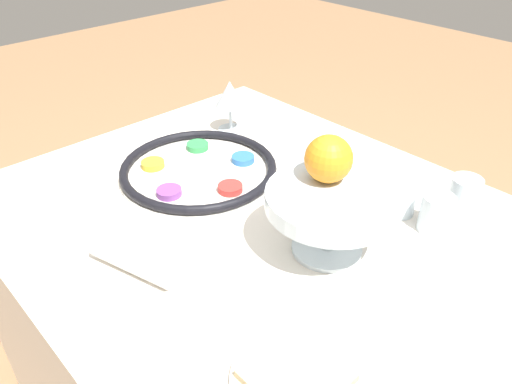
{
  "coord_description": "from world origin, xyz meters",
  "views": [
    {
      "loc": [
        0.53,
        -0.55,
        1.28
      ],
      "look_at": [
        -0.07,
        0.01,
        0.74
      ],
      "focal_mm": 35.0,
      "sensor_mm": 36.0,
      "label": 1
    }
  ],
  "objects_px": {
    "bread_plate": "(296,378)",
    "cup_far": "(401,196)",
    "seder_plate": "(199,170)",
    "cup_near": "(464,195)",
    "fruit_stand": "(331,205)",
    "wine_glass": "(230,96)",
    "napkin_roll": "(135,258)",
    "cup_mid": "(436,214)",
    "orange_fruit": "(329,159)"
  },
  "relations": [
    {
      "from": "bread_plate",
      "to": "cup_far",
      "type": "xyz_separation_m",
      "value": [
        -0.13,
        0.43,
        0.03
      ]
    },
    {
      "from": "seder_plate",
      "to": "cup_near",
      "type": "xyz_separation_m",
      "value": [
        0.46,
        0.3,
        0.02
      ]
    },
    {
      "from": "fruit_stand",
      "to": "cup_near",
      "type": "xyz_separation_m",
      "value": [
        0.1,
        0.29,
        -0.06
      ]
    },
    {
      "from": "wine_glass",
      "to": "bread_plate",
      "type": "bearing_deg",
      "value": -34.13
    },
    {
      "from": "bread_plate",
      "to": "napkin_roll",
      "type": "height_order",
      "value": "napkin_roll"
    },
    {
      "from": "wine_glass",
      "to": "cup_far",
      "type": "xyz_separation_m",
      "value": [
        0.51,
        0.0,
        -0.06
      ]
    },
    {
      "from": "bread_plate",
      "to": "wine_glass",
      "type": "bearing_deg",
      "value": 145.87
    },
    {
      "from": "seder_plate",
      "to": "fruit_stand",
      "type": "bearing_deg",
      "value": 1.61
    },
    {
      "from": "cup_mid",
      "to": "cup_far",
      "type": "xyz_separation_m",
      "value": [
        -0.08,
        0.0,
        0.0
      ]
    },
    {
      "from": "fruit_stand",
      "to": "napkin_roll",
      "type": "bearing_deg",
      "value": -124.19
    },
    {
      "from": "fruit_stand",
      "to": "cup_mid",
      "type": "height_order",
      "value": "fruit_stand"
    },
    {
      "from": "wine_glass",
      "to": "orange_fruit",
      "type": "height_order",
      "value": "orange_fruit"
    },
    {
      "from": "bread_plate",
      "to": "cup_far",
      "type": "distance_m",
      "value": 0.45
    },
    {
      "from": "wine_glass",
      "to": "seder_plate",
      "type": "bearing_deg",
      "value": -58.07
    },
    {
      "from": "fruit_stand",
      "to": "cup_near",
      "type": "bearing_deg",
      "value": 70.39
    },
    {
      "from": "fruit_stand",
      "to": "wine_glass",
      "type": "bearing_deg",
      "value": 158.59
    },
    {
      "from": "seder_plate",
      "to": "orange_fruit",
      "type": "distance_m",
      "value": 0.36
    },
    {
      "from": "cup_far",
      "to": "wine_glass",
      "type": "bearing_deg",
      "value": -179.55
    },
    {
      "from": "cup_near",
      "to": "fruit_stand",
      "type": "bearing_deg",
      "value": -109.61
    },
    {
      "from": "seder_plate",
      "to": "orange_fruit",
      "type": "bearing_deg",
      "value": 5.93
    },
    {
      "from": "orange_fruit",
      "to": "cup_far",
      "type": "distance_m",
      "value": 0.22
    },
    {
      "from": "wine_glass",
      "to": "fruit_stand",
      "type": "relative_size",
      "value": 0.59
    },
    {
      "from": "cup_mid",
      "to": "bread_plate",
      "type": "bearing_deg",
      "value": -83.13
    },
    {
      "from": "fruit_stand",
      "to": "cup_mid",
      "type": "xyz_separation_m",
      "value": [
        0.1,
        0.19,
        -0.06
      ]
    },
    {
      "from": "orange_fruit",
      "to": "cup_far",
      "type": "relative_size",
      "value": 1.11
    },
    {
      "from": "fruit_stand",
      "to": "cup_mid",
      "type": "relative_size",
      "value": 3.02
    },
    {
      "from": "seder_plate",
      "to": "fruit_stand",
      "type": "distance_m",
      "value": 0.37
    },
    {
      "from": "bread_plate",
      "to": "napkin_roll",
      "type": "distance_m",
      "value": 0.34
    },
    {
      "from": "wine_glass",
      "to": "bread_plate",
      "type": "relative_size",
      "value": 0.74
    },
    {
      "from": "seder_plate",
      "to": "napkin_roll",
      "type": "xyz_separation_m",
      "value": [
        0.17,
        -0.27,
        0.01
      ]
    },
    {
      "from": "seder_plate",
      "to": "fruit_stand",
      "type": "height_order",
      "value": "fruit_stand"
    },
    {
      "from": "orange_fruit",
      "to": "cup_near",
      "type": "height_order",
      "value": "orange_fruit"
    },
    {
      "from": "fruit_stand",
      "to": "cup_far",
      "type": "relative_size",
      "value": 3.02
    },
    {
      "from": "cup_near",
      "to": "cup_mid",
      "type": "height_order",
      "value": "same"
    },
    {
      "from": "wine_glass",
      "to": "cup_mid",
      "type": "relative_size",
      "value": 1.78
    },
    {
      "from": "orange_fruit",
      "to": "bread_plate",
      "type": "height_order",
      "value": "orange_fruit"
    },
    {
      "from": "napkin_roll",
      "to": "wine_glass",
      "type": "bearing_deg",
      "value": 122.39
    },
    {
      "from": "bread_plate",
      "to": "cup_near",
      "type": "relative_size",
      "value": 2.4
    },
    {
      "from": "cup_near",
      "to": "cup_far",
      "type": "height_order",
      "value": "same"
    },
    {
      "from": "cup_near",
      "to": "cup_mid",
      "type": "xyz_separation_m",
      "value": [
        -0.0,
        -0.1,
        0.0
      ]
    },
    {
      "from": "fruit_stand",
      "to": "bread_plate",
      "type": "relative_size",
      "value": 1.26
    },
    {
      "from": "seder_plate",
      "to": "bread_plate",
      "type": "bearing_deg",
      "value": -24.29
    },
    {
      "from": "cup_near",
      "to": "orange_fruit",
      "type": "bearing_deg",
      "value": -117.02
    },
    {
      "from": "fruit_stand",
      "to": "napkin_roll",
      "type": "distance_m",
      "value": 0.34
    },
    {
      "from": "cup_mid",
      "to": "seder_plate",
      "type": "bearing_deg",
      "value": -156.14
    },
    {
      "from": "wine_glass",
      "to": "fruit_stand",
      "type": "bearing_deg",
      "value": -21.41
    },
    {
      "from": "fruit_stand",
      "to": "cup_far",
      "type": "bearing_deg",
      "value": 83.73
    },
    {
      "from": "napkin_roll",
      "to": "bread_plate",
      "type": "bearing_deg",
      "value": 6.2
    },
    {
      "from": "orange_fruit",
      "to": "bread_plate",
      "type": "bearing_deg",
      "value": -55.38
    },
    {
      "from": "cup_near",
      "to": "cup_mid",
      "type": "bearing_deg",
      "value": -92.7
    }
  ]
}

